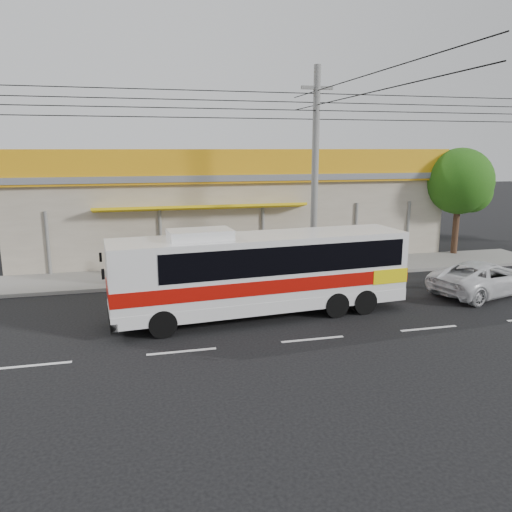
{
  "coord_description": "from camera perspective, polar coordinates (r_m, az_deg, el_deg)",
  "views": [
    {
      "loc": [
        -5.1,
        -16.09,
        5.75
      ],
      "look_at": [
        -0.7,
        2.0,
        1.71
      ],
      "focal_mm": 35.0,
      "sensor_mm": 36.0,
      "label": 1
    }
  ],
  "objects": [
    {
      "name": "coach_bus",
      "position": [
        17.18,
        1.19,
        -1.42
      ],
      "size": [
        10.42,
        3.05,
        3.16
      ],
      "rotation": [
        0.0,
        0.0,
        0.09
      ],
      "color": "silver",
      "rests_on": "ground"
    },
    {
      "name": "utility_pole",
      "position": [
        21.71,
        6.94,
        16.75
      ],
      "size": [
        34.0,
        14.0,
        9.08
      ],
      "color": "slate",
      "rests_on": "ground"
    },
    {
      "name": "storefront_building",
      "position": [
        28.31,
        -3.22,
        5.22
      ],
      "size": [
        22.6,
        9.2,
        5.7
      ],
      "color": "gray",
      "rests_on": "ground"
    },
    {
      "name": "ground",
      "position": [
        17.83,
        3.72,
        -6.6
      ],
      "size": [
        120.0,
        120.0,
        0.0
      ],
      "primitive_type": "plane",
      "color": "black",
      "rests_on": "ground"
    },
    {
      "name": "lane_markings",
      "position": [
        15.61,
        6.49,
        -9.45
      ],
      "size": [
        50.0,
        0.12,
        0.01
      ],
      "primitive_type": null,
      "color": "silver",
      "rests_on": "ground"
    },
    {
      "name": "sidewalk",
      "position": [
        23.37,
        -0.66,
        -1.82
      ],
      "size": [
        30.0,
        3.2,
        0.15
      ],
      "primitive_type": "cube",
      "color": "gray",
      "rests_on": "ground"
    },
    {
      "name": "white_car",
      "position": [
        21.96,
        24.69,
        -2.3
      ],
      "size": [
        5.18,
        3.38,
        1.33
      ],
      "primitive_type": "imported",
      "rotation": [
        0.0,
        0.0,
        1.84
      ],
      "color": "silver",
      "rests_on": "ground"
    },
    {
      "name": "motorbike_dark",
      "position": [
        23.04,
        -14.21,
        -0.78
      ],
      "size": [
        1.92,
        1.18,
        1.11
      ],
      "primitive_type": "imported",
      "rotation": [
        0.0,
        0.0,
        1.19
      ],
      "color": "black",
      "rests_on": "sidewalk"
    },
    {
      "name": "tree_near",
      "position": [
        28.8,
        22.47,
        7.66
      ],
      "size": [
        3.49,
        3.49,
        5.78
      ],
      "color": "#311E13",
      "rests_on": "ground"
    }
  ]
}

